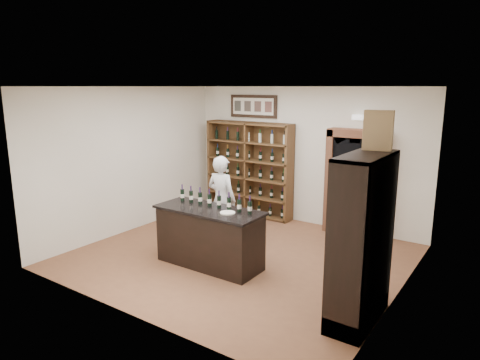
# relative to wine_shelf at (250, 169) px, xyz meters

# --- Properties ---
(floor) EXTENTS (5.50, 5.50, 0.00)m
(floor) POSITION_rel_wine_shelf_xyz_m (1.30, -2.33, -1.10)
(floor) COLOR brown
(floor) RESTS_ON ground
(ceiling) EXTENTS (5.50, 5.50, 0.00)m
(ceiling) POSITION_rel_wine_shelf_xyz_m (1.30, -2.33, 1.90)
(ceiling) COLOR white
(ceiling) RESTS_ON wall_back
(wall_back) EXTENTS (5.50, 0.04, 3.00)m
(wall_back) POSITION_rel_wine_shelf_xyz_m (1.30, 0.17, 0.40)
(wall_back) COLOR white
(wall_back) RESTS_ON ground
(wall_left) EXTENTS (0.04, 5.00, 3.00)m
(wall_left) POSITION_rel_wine_shelf_xyz_m (-1.45, -2.33, 0.40)
(wall_left) COLOR white
(wall_left) RESTS_ON ground
(wall_right) EXTENTS (0.04, 5.00, 3.00)m
(wall_right) POSITION_rel_wine_shelf_xyz_m (4.05, -2.33, 0.40)
(wall_right) COLOR white
(wall_right) RESTS_ON ground
(wine_shelf) EXTENTS (2.20, 0.38, 2.20)m
(wine_shelf) POSITION_rel_wine_shelf_xyz_m (0.00, 0.00, 0.00)
(wine_shelf) COLOR brown
(wine_shelf) RESTS_ON ground
(framed_picture) EXTENTS (1.25, 0.04, 0.52)m
(framed_picture) POSITION_rel_wine_shelf_xyz_m (0.00, 0.14, 1.45)
(framed_picture) COLOR black
(framed_picture) RESTS_ON wall_back
(arched_doorway) EXTENTS (1.17, 0.35, 2.17)m
(arched_doorway) POSITION_rel_wine_shelf_xyz_m (2.55, -0.00, 0.04)
(arched_doorway) COLOR black
(arched_doorway) RESTS_ON ground
(emergency_light) EXTENTS (0.30, 0.10, 0.10)m
(emergency_light) POSITION_rel_wine_shelf_xyz_m (2.55, 0.09, 1.30)
(emergency_light) COLOR white
(emergency_light) RESTS_ON wall_back
(tasting_counter) EXTENTS (1.88, 0.78, 1.00)m
(tasting_counter) POSITION_rel_wine_shelf_xyz_m (1.10, -2.93, -0.61)
(tasting_counter) COLOR black
(tasting_counter) RESTS_ON ground
(counter_bottle_0) EXTENTS (0.07, 0.07, 0.30)m
(counter_bottle_0) POSITION_rel_wine_shelf_xyz_m (0.38, -2.79, 0.01)
(counter_bottle_0) COLOR black
(counter_bottle_0) RESTS_ON tasting_counter
(counter_bottle_1) EXTENTS (0.07, 0.07, 0.30)m
(counter_bottle_1) POSITION_rel_wine_shelf_xyz_m (0.59, -2.79, 0.01)
(counter_bottle_1) COLOR black
(counter_bottle_1) RESTS_ON tasting_counter
(counter_bottle_2) EXTENTS (0.07, 0.07, 0.30)m
(counter_bottle_2) POSITION_rel_wine_shelf_xyz_m (0.79, -2.79, 0.01)
(counter_bottle_2) COLOR black
(counter_bottle_2) RESTS_ON tasting_counter
(counter_bottle_3) EXTENTS (0.07, 0.07, 0.30)m
(counter_bottle_3) POSITION_rel_wine_shelf_xyz_m (1.00, -2.79, 0.01)
(counter_bottle_3) COLOR black
(counter_bottle_3) RESTS_ON tasting_counter
(counter_bottle_4) EXTENTS (0.07, 0.07, 0.30)m
(counter_bottle_4) POSITION_rel_wine_shelf_xyz_m (1.20, -2.79, 0.01)
(counter_bottle_4) COLOR black
(counter_bottle_4) RESTS_ON tasting_counter
(counter_bottle_5) EXTENTS (0.07, 0.07, 0.30)m
(counter_bottle_5) POSITION_rel_wine_shelf_xyz_m (1.41, -2.79, 0.01)
(counter_bottle_5) COLOR black
(counter_bottle_5) RESTS_ON tasting_counter
(counter_bottle_6) EXTENTS (0.07, 0.07, 0.30)m
(counter_bottle_6) POSITION_rel_wine_shelf_xyz_m (1.61, -2.79, 0.01)
(counter_bottle_6) COLOR black
(counter_bottle_6) RESTS_ON tasting_counter
(counter_bottle_7) EXTENTS (0.07, 0.07, 0.30)m
(counter_bottle_7) POSITION_rel_wine_shelf_xyz_m (1.82, -2.79, 0.01)
(counter_bottle_7) COLOR black
(counter_bottle_7) RESTS_ON tasting_counter
(side_cabinet) EXTENTS (0.48, 1.20, 2.20)m
(side_cabinet) POSITION_rel_wine_shelf_xyz_m (3.82, -3.23, -0.35)
(side_cabinet) COLOR black
(side_cabinet) RESTS_ON ground
(shopkeeper) EXTENTS (0.63, 0.41, 1.72)m
(shopkeeper) POSITION_rel_wine_shelf_xyz_m (0.60, -1.92, -0.24)
(shopkeeper) COLOR silver
(shopkeeper) RESTS_ON ground
(plate) EXTENTS (0.25, 0.25, 0.02)m
(plate) POSITION_rel_wine_shelf_xyz_m (1.51, -2.97, -0.09)
(plate) COLOR silver
(plate) RESTS_ON tasting_counter
(wine_crate) EXTENTS (0.38, 0.20, 0.51)m
(wine_crate) POSITION_rel_wine_shelf_xyz_m (3.79, -2.83, 1.35)
(wine_crate) COLOR tan
(wine_crate) RESTS_ON side_cabinet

